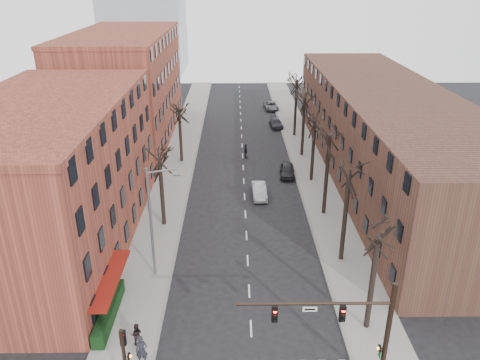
{
  "coord_description": "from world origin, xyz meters",
  "views": [
    {
      "loc": [
        -1.02,
        -20.19,
        21.36
      ],
      "look_at": [
        -0.54,
        19.22,
        4.0
      ],
      "focal_mm": 35.0,
      "sensor_mm": 36.0,
      "label": 1
    }
  ],
  "objects_px": {
    "parked_car_mid": "(276,123)",
    "pedestrian_a": "(142,350)",
    "parked_car_near": "(287,170)",
    "silver_sedan": "(259,191)"
  },
  "relations": [
    {
      "from": "parked_car_near",
      "to": "parked_car_mid",
      "type": "xyz_separation_m",
      "value": [
        0.27,
        18.87,
        -0.07
      ]
    },
    {
      "from": "parked_car_near",
      "to": "silver_sedan",
      "type": "bearing_deg",
      "value": -118.45
    },
    {
      "from": "silver_sedan",
      "to": "parked_car_near",
      "type": "height_order",
      "value": "parked_car_near"
    },
    {
      "from": "pedestrian_a",
      "to": "parked_car_near",
      "type": "bearing_deg",
      "value": 62.24
    },
    {
      "from": "parked_car_near",
      "to": "parked_car_mid",
      "type": "bearing_deg",
      "value": 93.44
    },
    {
      "from": "parked_car_mid",
      "to": "pedestrian_a",
      "type": "relative_size",
      "value": 2.2
    },
    {
      "from": "parked_car_near",
      "to": "parked_car_mid",
      "type": "height_order",
      "value": "parked_car_near"
    },
    {
      "from": "silver_sedan",
      "to": "parked_car_mid",
      "type": "relative_size",
      "value": 0.94
    },
    {
      "from": "silver_sedan",
      "to": "pedestrian_a",
      "type": "relative_size",
      "value": 2.07
    },
    {
      "from": "silver_sedan",
      "to": "pedestrian_a",
      "type": "xyz_separation_m",
      "value": [
        -8.07,
        -22.98,
        0.46
      ]
    }
  ]
}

